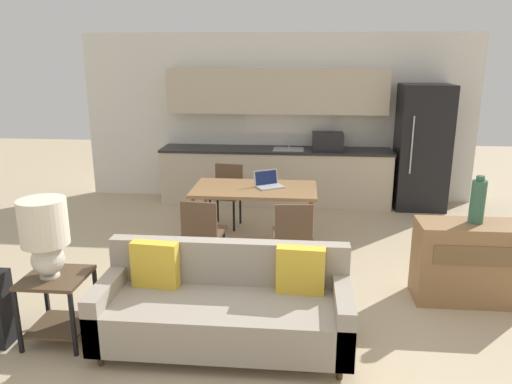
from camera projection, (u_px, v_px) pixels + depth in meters
ground_plane at (246, 351)px, 4.12m from camera, size 20.00×20.00×0.00m
wall_back at (277, 118)px, 8.20m from camera, size 6.40×0.07×2.70m
kitchen_counter at (277, 152)px, 8.05m from camera, size 3.69×0.65×2.15m
refrigerator at (422, 148)px, 7.73m from camera, size 0.77×0.69×1.93m
dining_table at (255, 193)px, 6.17m from camera, size 1.52×0.86×0.78m
couch at (225, 307)px, 4.15m from camera, size 2.06×0.80×0.84m
side_table at (58, 297)px, 4.20m from camera, size 0.51×0.51×0.59m
table_lamp at (45, 232)px, 4.03m from camera, size 0.38×0.38×0.67m
credenza at (470, 262)px, 4.88m from camera, size 1.05×0.46×0.80m
vase at (478, 201)px, 4.75m from camera, size 0.14×0.14×0.47m
dining_chair_near_left at (203, 230)px, 5.48m from camera, size 0.46×0.46×0.86m
dining_chair_far_left at (227, 191)px, 7.03m from camera, size 0.47×0.47×0.86m
dining_chair_near_right at (293, 233)px, 5.39m from camera, size 0.46×0.46×0.86m
laptop at (268, 183)px, 6.19m from camera, size 0.40×0.38×0.20m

